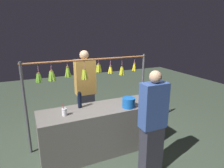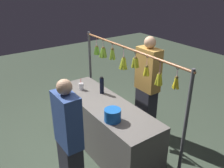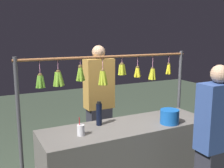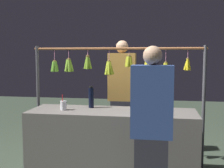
{
  "view_description": "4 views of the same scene",
  "coord_description": "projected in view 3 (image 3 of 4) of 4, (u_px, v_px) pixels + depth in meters",
  "views": [
    {
      "loc": [
        1.07,
        2.85,
        2.08
      ],
      "look_at": [
        -0.23,
        0.0,
        1.2
      ],
      "focal_mm": 31.18,
      "sensor_mm": 36.0,
      "label": 1
    },
    {
      "loc": [
        -2.64,
        1.73,
        2.55
      ],
      "look_at": [
        -0.2,
        0.0,
        1.19
      ],
      "focal_mm": 38.99,
      "sensor_mm": 36.0,
      "label": 2
    },
    {
      "loc": [
        1.48,
        2.49,
        1.83
      ],
      "look_at": [
        0.2,
        0.0,
        1.31
      ],
      "focal_mm": 42.25,
      "sensor_mm": 36.0,
      "label": 3
    },
    {
      "loc": [
        -0.54,
        3.38,
        1.49
      ],
      "look_at": [
        0.0,
        0.0,
        1.13
      ],
      "focal_mm": 46.07,
      "sensor_mm": 36.0,
      "label": 4
    }
  ],
  "objects": [
    {
      "name": "market_counter",
      "position": [
        127.0,
        158.0,
        3.11
      ],
      "size": [
        2.02,
        0.63,
        0.81
      ],
      "primitive_type": "cube",
      "color": "#66605B",
      "rests_on": "ground"
    },
    {
      "name": "display_rack",
      "position": [
        107.0,
        86.0,
        3.31
      ],
      "size": [
        2.32,
        0.13,
        1.6
      ],
      "color": "#4C4C51",
      "rests_on": "ground"
    },
    {
      "name": "drink_cup",
      "position": [
        81.0,
        130.0,
        2.71
      ],
      "size": [
        0.08,
        0.08,
        0.19
      ],
      "color": "silver",
      "rests_on": "market_counter"
    },
    {
      "name": "blue_bucket",
      "position": [
        170.0,
        117.0,
        3.07
      ],
      "size": [
        0.22,
        0.22,
        0.17
      ],
      "primitive_type": "cylinder",
      "color": "#1759B5",
      "rests_on": "market_counter"
    },
    {
      "name": "water_bottle",
      "position": [
        99.0,
        114.0,
        3.01
      ],
      "size": [
        0.07,
        0.07,
        0.28
      ],
      "color": "black",
      "rests_on": "market_counter"
    },
    {
      "name": "customer_person",
      "position": [
        214.0,
        146.0,
        2.55
      ],
      "size": [
        0.37,
        0.2,
        1.56
      ],
      "color": "#2D2D38",
      "rests_on": "ground"
    },
    {
      "name": "vendor_person",
      "position": [
        99.0,
        106.0,
        3.77
      ],
      "size": [
        0.4,
        0.22,
        1.69
      ],
      "color": "#2D2D38",
      "rests_on": "ground"
    }
  ]
}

